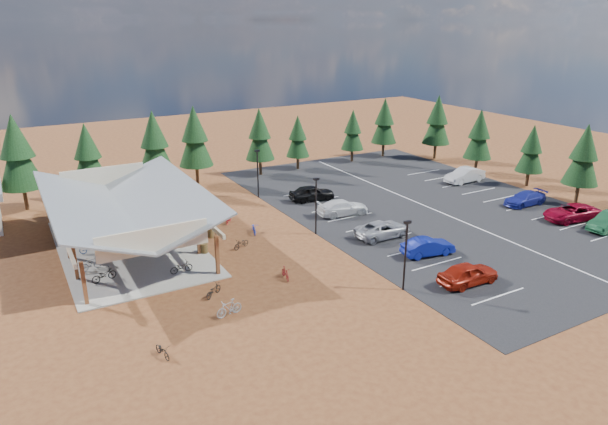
# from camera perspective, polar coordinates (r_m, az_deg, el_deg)

# --- Properties ---
(ground) EXTENTS (140.00, 140.00, 0.00)m
(ground) POSITION_cam_1_polar(r_m,az_deg,el_deg) (43.92, -3.06, -4.32)
(ground) COLOR #582C17
(ground) RESTS_ON ground
(asphalt_lot) EXTENTS (27.00, 44.00, 0.04)m
(asphalt_lot) POSITION_cam_1_polar(r_m,az_deg,el_deg) (56.11, 12.67, 0.65)
(asphalt_lot) COLOR black
(asphalt_lot) RESTS_ON ground
(concrete_pad) EXTENTS (10.60, 18.60, 0.10)m
(concrete_pad) POSITION_cam_1_polar(r_m,az_deg,el_deg) (47.20, -17.90, -3.47)
(concrete_pad) COLOR gray
(concrete_pad) RESTS_ON ground
(bike_pavilion) EXTENTS (11.65, 19.40, 4.97)m
(bike_pavilion) POSITION_cam_1_polar(r_m,az_deg,el_deg) (45.92, -18.39, 0.87)
(bike_pavilion) COLOR #5C2D1A
(bike_pavilion) RESTS_ON concrete_pad
(lamp_post_0) EXTENTS (0.50, 0.25, 5.14)m
(lamp_post_0) POSITION_cam_1_polar(r_m,az_deg,el_deg) (37.57, 10.65, -3.97)
(lamp_post_0) COLOR black
(lamp_post_0) RESTS_ON ground
(lamp_post_1) EXTENTS (0.50, 0.25, 5.14)m
(lamp_post_1) POSITION_cam_1_polar(r_m,az_deg,el_deg) (46.71, 1.28, 1.11)
(lamp_post_1) COLOR black
(lamp_post_1) RESTS_ON ground
(lamp_post_2) EXTENTS (0.50, 0.25, 5.14)m
(lamp_post_2) POSITION_cam_1_polar(r_m,az_deg,el_deg) (56.91, -4.90, 4.45)
(lamp_post_2) COLOR black
(lamp_post_2) RESTS_ON ground
(trash_bin_0) EXTENTS (0.60, 0.60, 0.90)m
(trash_bin_0) POSITION_cam_1_polar(r_m,az_deg,el_deg) (44.35, -10.47, -3.75)
(trash_bin_0) COLOR #4F3B1C
(trash_bin_0) RESTS_ON ground
(trash_bin_1) EXTENTS (0.60, 0.60, 0.90)m
(trash_bin_1) POSITION_cam_1_polar(r_m,az_deg,el_deg) (47.54, -9.80, -2.08)
(trash_bin_1) COLOR #4F3B1C
(trash_bin_1) RESTS_ON ground
(pine_1) EXTENTS (4.10, 4.10, 9.55)m
(pine_1) POSITION_cam_1_polar(r_m,az_deg,el_deg) (58.99, -27.96, 5.62)
(pine_1) COLOR #382314
(pine_1) RESTS_ON ground
(pine_2) EXTENTS (3.50, 3.50, 8.15)m
(pine_2) POSITION_cam_1_polar(r_m,az_deg,el_deg) (59.34, -21.82, 5.73)
(pine_2) COLOR #382314
(pine_2) RESTS_ON ground
(pine_3) EXTENTS (3.81, 3.81, 8.88)m
(pine_3) POSITION_cam_1_polar(r_m,az_deg,el_deg) (60.45, -15.48, 7.10)
(pine_3) COLOR #382314
(pine_3) RESTS_ON ground
(pine_4) EXTENTS (3.84, 3.84, 8.95)m
(pine_4) POSITION_cam_1_polar(r_m,az_deg,el_deg) (62.32, -11.44, 7.82)
(pine_4) COLOR #382314
(pine_4) RESTS_ON ground
(pine_5) EXTENTS (3.48, 3.48, 8.10)m
(pine_5) POSITION_cam_1_polar(r_m,az_deg,el_deg) (65.16, -4.70, 8.17)
(pine_5) COLOR #382314
(pine_5) RESTS_ON ground
(pine_6) EXTENTS (2.92, 2.92, 6.80)m
(pine_6) POSITION_cam_1_polar(r_m,az_deg,el_deg) (67.82, -0.66, 8.00)
(pine_6) COLOR #382314
(pine_6) RESTS_ON ground
(pine_7) EXTENTS (2.97, 2.97, 6.91)m
(pine_7) POSITION_cam_1_polar(r_m,az_deg,el_deg) (71.79, 5.15, 8.63)
(pine_7) COLOR #382314
(pine_7) RESTS_ON ground
(pine_8) EXTENTS (3.43, 3.43, 7.99)m
(pine_8) POSITION_cam_1_polar(r_m,az_deg,el_deg) (75.05, 8.47, 9.49)
(pine_8) COLOR #382314
(pine_8) RESTS_ON ground
(pine_10) EXTENTS (3.52, 3.52, 8.19)m
(pine_10) POSITION_cam_1_polar(r_m,az_deg,el_deg) (61.44, 27.37, 5.39)
(pine_10) COLOR #382314
(pine_10) RESTS_ON ground
(pine_11) EXTENTS (3.00, 3.00, 6.98)m
(pine_11) POSITION_cam_1_polar(r_m,az_deg,el_deg) (65.66, 22.84, 6.18)
(pine_11) COLOR #382314
(pine_11) RESTS_ON ground
(pine_12) EXTENTS (3.36, 3.36, 7.83)m
(pine_12) POSITION_cam_1_polar(r_m,az_deg,el_deg) (69.09, 17.97, 7.81)
(pine_12) COLOR #382314
(pine_12) RESTS_ON ground
(pine_13) EXTENTS (3.67, 3.67, 8.55)m
(pine_13) POSITION_cam_1_polar(r_m,az_deg,el_deg) (75.18, 13.86, 9.42)
(pine_13) COLOR #382314
(pine_13) RESTS_ON ground
(bike_0) EXTENTS (1.92, 1.08, 0.96)m
(bike_0) POSITION_cam_1_polar(r_m,az_deg,el_deg) (41.55, -20.31, -6.17)
(bike_0) COLOR black
(bike_0) RESTS_ON concrete_pad
(bike_1) EXTENTS (1.73, 0.90, 1.00)m
(bike_1) POSITION_cam_1_polar(r_m,az_deg,el_deg) (43.65, -21.52, -5.04)
(bike_1) COLOR gray
(bike_1) RESTS_ON concrete_pad
(bike_2) EXTENTS (1.79, 1.09, 0.89)m
(bike_2) POSITION_cam_1_polar(r_m,az_deg,el_deg) (46.69, -21.58, -3.52)
(bike_2) COLOR navy
(bike_2) RESTS_ON concrete_pad
(bike_3) EXTENTS (1.67, 0.65, 0.98)m
(bike_3) POSITION_cam_1_polar(r_m,az_deg,el_deg) (53.71, -20.40, -0.35)
(bike_3) COLOR maroon
(bike_3) RESTS_ON concrete_pad
(bike_4) EXTENTS (1.71, 0.63, 0.89)m
(bike_4) POSITION_cam_1_polar(r_m,az_deg,el_deg) (41.25, -12.80, -5.63)
(bike_4) COLOR black
(bike_4) RESTS_ON concrete_pad
(bike_5) EXTENTS (1.57, 0.77, 0.91)m
(bike_5) POSITION_cam_1_polar(r_m,az_deg,el_deg) (46.39, -13.27, -2.75)
(bike_5) COLOR gray
(bike_5) RESTS_ON concrete_pad
(bike_6) EXTENTS (1.71, 1.00, 0.85)m
(bike_6) POSITION_cam_1_polar(r_m,az_deg,el_deg) (49.64, -17.23, -1.66)
(bike_6) COLOR navy
(bike_6) RESTS_ON concrete_pad
(bike_7) EXTENTS (1.67, 0.61, 0.98)m
(bike_7) POSITION_cam_1_polar(r_m,az_deg,el_deg) (52.35, -17.99, -0.57)
(bike_7) COLOR maroon
(bike_7) RESTS_ON concrete_pad
(bike_8) EXTENTS (0.85, 1.62, 0.81)m
(bike_8) POSITION_cam_1_polar(r_m,az_deg,el_deg) (32.14, -14.68, -13.87)
(bike_8) COLOR black
(bike_8) RESTS_ON ground
(bike_11) EXTENTS (0.65, 1.59, 0.93)m
(bike_11) POSITION_cam_1_polar(r_m,az_deg,el_deg) (39.55, -1.98, -6.39)
(bike_11) COLOR maroon
(bike_11) RESTS_ON ground
(bike_12) EXTENTS (1.70, 1.47, 0.88)m
(bike_12) POSITION_cam_1_polar(r_m,az_deg,el_deg) (37.72, -9.52, -8.07)
(bike_12) COLOR black
(bike_12) RESTS_ON ground
(bike_13) EXTENTS (1.90, 0.82, 1.11)m
(bike_13) POSITION_cam_1_polar(r_m,az_deg,el_deg) (35.20, -7.90, -9.92)
(bike_13) COLOR gray
(bike_13) RESTS_ON ground
(bike_14) EXTENTS (1.14, 1.91, 0.95)m
(bike_14) POSITION_cam_1_polar(r_m,az_deg,el_deg) (47.91, -5.27, -1.66)
(bike_14) COLOR #192AA0
(bike_14) RESTS_ON ground
(bike_15) EXTENTS (1.29, 1.46, 0.92)m
(bike_15) POSITION_cam_1_polar(r_m,az_deg,el_deg) (50.56, -7.93, -0.63)
(bike_15) COLOR maroon
(bike_15) RESTS_ON ground
(bike_16) EXTENTS (1.70, 1.16, 0.85)m
(bike_16) POSITION_cam_1_polar(r_m,az_deg,el_deg) (44.94, -6.61, -3.26)
(bike_16) COLOR black
(bike_16) RESTS_ON ground
(car_0) EXTENTS (4.68, 1.99, 1.58)m
(car_0) POSITION_cam_1_polar(r_m,az_deg,el_deg) (40.35, 16.88, -6.16)
(car_0) COLOR maroon
(car_0) RESTS_ON asphalt_lot
(car_1) EXTENTS (4.51, 2.18, 1.43)m
(car_1) POSITION_cam_1_polar(r_m,az_deg,el_deg) (44.31, 12.91, -3.53)
(car_1) COLOR navy
(car_1) RESTS_ON asphalt_lot
(car_2) EXTENTS (5.07, 2.37, 1.40)m
(car_2) POSITION_cam_1_polar(r_m,az_deg,el_deg) (47.24, 8.27, -1.76)
(car_2) COLOR #989AA0
(car_2) RESTS_ON asphalt_lot
(car_3) EXTENTS (5.27, 2.69, 1.46)m
(car_3) POSITION_cam_1_polar(r_m,az_deg,el_deg) (52.21, 4.11, 0.53)
(car_3) COLOR white
(car_3) RESTS_ON asphalt_lot
(car_4) EXTENTS (4.93, 2.55, 1.61)m
(car_4) POSITION_cam_1_polar(r_m,az_deg,el_deg) (56.28, 0.83, 2.08)
(car_4) COLOR black
(car_4) RESTS_ON asphalt_lot
(car_6) EXTENTS (5.81, 3.55, 1.50)m
(car_6) POSITION_cam_1_polar(r_m,az_deg,el_deg) (56.52, 26.37, -0.00)
(car_6) COLOR maroon
(car_6) RESTS_ON asphalt_lot
(car_7) EXTENTS (4.76, 2.06, 1.37)m
(car_7) POSITION_cam_1_polar(r_m,az_deg,el_deg) (59.26, 22.24, 1.37)
(car_7) COLOR navy
(car_7) RESTS_ON asphalt_lot
(car_9) EXTENTS (5.14, 2.01, 1.67)m
(car_9) POSITION_cam_1_polar(r_m,az_deg,el_deg) (65.36, 16.56, 3.78)
(car_9) COLOR silver
(car_9) RESTS_ON asphalt_lot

